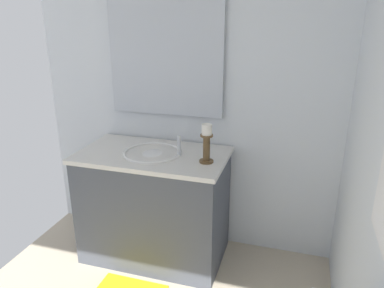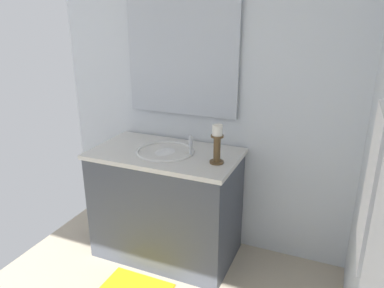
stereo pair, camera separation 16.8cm
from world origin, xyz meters
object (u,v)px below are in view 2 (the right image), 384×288
at_px(vanity_cabinet, 166,203).
at_px(candle_holder_tall, 217,143).
at_px(towel_near_vanity, 375,186).
at_px(mirror, 181,54).
at_px(towel_center, 380,285).
at_px(sink_basin, 165,157).

relative_size(vanity_cabinet, candle_holder_tall, 4.08).
relative_size(candle_holder_tall, towel_near_vanity, 0.66).
height_order(mirror, candle_holder_tall, mirror).
xyz_separation_m(vanity_cabinet, mirror, (-0.28, 0.00, 1.02)).
xyz_separation_m(vanity_cabinet, candle_holder_tall, (0.05, 0.39, 0.53)).
relative_size(candle_holder_tall, towel_center, 0.57).
bearing_deg(sink_basin, mirror, -179.80).
xyz_separation_m(mirror, towel_near_vanity, (1.45, 1.18, -0.13)).
distance_m(mirror, towel_center, 2.14).
distance_m(sink_basin, mirror, 0.72).
bearing_deg(towel_center, sink_basin, -142.05).
bearing_deg(mirror, vanity_cabinet, -0.01).
bearing_deg(candle_holder_tall, towel_center, 28.37).
bearing_deg(candle_holder_tall, mirror, -130.28).
distance_m(vanity_cabinet, towel_center, 2.10).
bearing_deg(towel_near_vanity, vanity_cabinet, -134.94).
relative_size(towel_near_vanity, towel_center, 0.86).
relative_size(vanity_cabinet, towel_center, 2.33).
bearing_deg(sink_basin, candle_holder_tall, 82.66).
height_order(vanity_cabinet, towel_center, towel_center).
height_order(towel_near_vanity, towel_center, same).
xyz_separation_m(sink_basin, candle_holder_tall, (0.05, 0.39, 0.17)).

